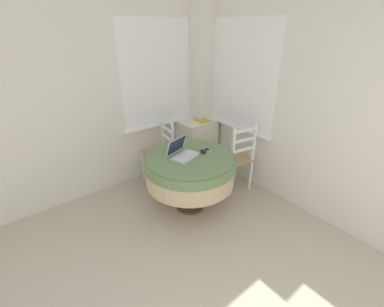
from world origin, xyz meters
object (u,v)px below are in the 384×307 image
Objects in this scene: cell_phone at (207,150)px; book_on_cabinet at (202,120)px; corner_cabinet at (197,143)px; round_dining_table at (190,168)px; computer_mouse at (203,151)px; laptop at (182,152)px; dining_chair_near_right_window at (236,158)px; dining_chair_near_back_window at (160,152)px.

cell_phone is 0.51× the size of book_on_cabinet.
round_dining_table is at bearing -133.64° from corner_cabinet.
round_dining_table is 4.82× the size of book_on_cabinet.
computer_mouse is 0.76× the size of cell_phone.
laptop is at bearing -142.05° from book_on_cabinet.
cell_phone is at bearing -122.28° from corner_cabinet.
round_dining_table is at bearing 170.88° from computer_mouse.
round_dining_table is 0.78m from dining_chair_near_right_window.
book_on_cabinet is (0.05, 0.80, 0.32)m from dining_chair_near_right_window.
round_dining_table is at bearing 176.70° from dining_chair_near_right_window.
dining_chair_near_back_window reaches higher than computer_mouse.
book_on_cabinet is at bearing -59.55° from corner_cabinet.
dining_chair_near_right_window is at bearing -49.12° from dining_chair_near_back_window.
laptop reaches higher than round_dining_table.
dining_chair_near_back_window is at bearing 79.73° from laptop.
dining_chair_near_right_window is at bearing -90.58° from corner_cabinet.
cell_phone is 0.84m from dining_chair_near_back_window.
dining_chair_near_right_window reaches higher than corner_cabinet.
dining_chair_near_right_window is at bearing -3.30° from round_dining_table.
laptop is at bearing 169.54° from cell_phone.
dining_chair_near_back_window is 0.82m from book_on_cabinet.
computer_mouse is (0.24, -0.09, -0.02)m from laptop.
dining_chair_near_back_window reaches higher than laptop.
book_on_cabinet is at bearing 42.64° from round_dining_table.
computer_mouse is 0.66m from dining_chair_near_right_window.
round_dining_table is at bearing -137.36° from book_on_cabinet.
computer_mouse is (0.18, -0.03, 0.18)m from round_dining_table.
dining_chair_near_right_window reaches higher than book_on_cabinet.
book_on_cabinet is (0.88, 0.69, 0.02)m from laptop.
computer_mouse is at bearing -9.12° from round_dining_table.
corner_cabinet is at bearing 54.63° from computer_mouse.
computer_mouse reaches higher than round_dining_table.
cell_phone is at bearing 0.85° from round_dining_table.
round_dining_table is 1.15m from corner_cabinet.
dining_chair_near_back_window is at bearing 98.17° from computer_mouse.
laptop is 0.26m from computer_mouse.
book_on_cabinet is at bearing 37.95° from laptop.
book_on_cabinet is (0.82, 0.75, 0.22)m from round_dining_table.
dining_chair_near_back_window is (0.13, 0.71, -0.30)m from laptop.
computer_mouse is at bearing -81.83° from dining_chair_near_back_window.
cell_phone is 0.12× the size of dining_chair_near_back_window.
cell_phone is 0.57m from dining_chair_near_right_window.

